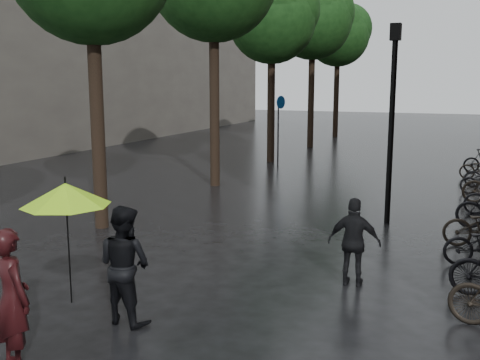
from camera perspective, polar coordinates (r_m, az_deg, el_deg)
The scene contains 8 objects.
bg_building at distance 41.25m, azimuth -17.17°, elevation 14.53°, with size 16.00×30.00×14.00m, color #47423D.
street_trees at distance 21.49m, azimuth 0.54°, elevation 17.71°, with size 4.33×34.03×8.91m.
person_burgundy at distance 7.46m, azimuth -22.16°, elevation -11.10°, with size 0.64×0.42×1.77m, color black.
person_black at distance 8.34m, azimuth -11.65°, elevation -8.40°, with size 0.85×0.66×1.74m, color black.
lime_umbrella at distance 7.54m, azimuth -17.29°, elevation -1.40°, with size 1.15×1.15×1.70m.
pedestrian_walking at distance 9.82m, azimuth 11.53°, elevation -6.20°, with size 0.90×0.37×1.53m, color black.
lamp_post at distance 14.00m, azimuth 15.21°, elevation 7.40°, with size 0.25×0.25×4.80m.
cycle_sign at distance 23.22m, azimuth 4.02°, elevation 6.13°, with size 0.15×0.52×2.87m.
Camera 1 is at (4.01, -3.82, 3.49)m, focal length 42.00 mm.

